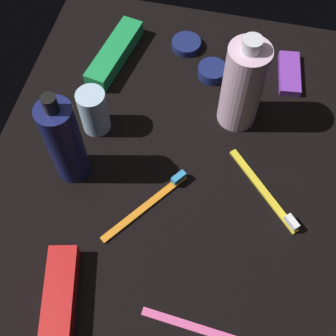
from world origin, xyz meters
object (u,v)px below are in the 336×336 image
Objects in this scene: toothbrush_orange at (150,202)px; toothpaste_box_red at (59,306)px; toothpaste_box_green at (115,53)px; cream_tin_right at (186,44)px; deodorant_stick at (94,111)px; cream_tin_left at (212,71)px; bodywash_bottle at (243,86)px; snack_bar_purple at (289,73)px; toothbrush_yellow at (267,194)px; lotion_bottle at (64,142)px; toothbrush_pink at (208,331)px.

toothpaste_box_red is (19.67, -8.90, 0.99)cm from toothbrush_orange.
toothpaste_box_green is 2.93× the size of cream_tin_right.
deodorant_stick is 1.62× the size of cream_tin_left.
snack_bar_purple is (-12.12, 8.83, -8.22)cm from bodywash_bottle.
toothbrush_orange is 2.54× the size of cream_tin_right.
toothbrush_yellow is 2.46× the size of cream_tin_left.
lotion_bottle is 1.93× the size of snack_bar_purple.
toothpaste_box_red is at bearing -24.35° from toothbrush_orange.
cream_tin_right is at bearing 152.16° from deodorant_stick.
deodorant_stick reaches higher than snack_bar_purple.
bodywash_bottle is at bearing 123.82° from lotion_bottle.
bodywash_bottle is 3.47× the size of cream_tin_left.
bodywash_bottle is at bearing -153.66° from toothbrush_yellow.
snack_bar_purple is 21.70cm from cream_tin_right.
toothpaste_box_green is at bearing -175.77° from deodorant_stick.
toothbrush_orange is 19.79cm from toothbrush_yellow.
deodorant_stick is at bearing -27.84° from cream_tin_right.
toothbrush_yellow reaches higher than snack_bar_purple.
toothpaste_box_red is (23.25, 5.67, -7.28)cm from lotion_bottle.
toothbrush_pink is 1.02× the size of toothpaste_box_red.
toothpaste_box_red reaches higher than cream_tin_left.
toothpaste_box_red is at bearing 7.79° from deodorant_stick.
bodywash_bottle is 1.89× the size of snack_bar_purple.
cream_tin_right is at bearing -165.17° from toothbrush_pink.
deodorant_stick is at bearing 173.04° from lotion_bottle.
deodorant_stick is 0.66× the size of toothbrush_yellow.
toothpaste_box_red reaches higher than cream_tin_right.
deodorant_stick is at bearing 174.28° from toothpaste_box_red.
deodorant_stick reaches higher than toothpaste_box_green.
toothpaste_box_green is (-8.87, -26.04, -7.37)cm from bodywash_bottle.
toothbrush_orange is at bearing 37.01° from toothpaste_box_green.
toothpaste_box_red is at bearing -85.97° from toothbrush_pink.
toothbrush_orange reaches higher than cream_tin_right.
toothbrush_yellow and cream_tin_left have the same top height.
bodywash_bottle reaches higher than toothpaste_box_red.
bodywash_bottle is 2.14× the size of deodorant_stick.
toothbrush_pink and toothbrush_yellow have the same top height.
toothpaste_box_red is at bearing -47.52° from toothbrush_yellow.
toothbrush_orange is 33.27cm from toothpaste_box_green.
toothbrush_yellow is 1.34× the size of snack_bar_purple.
toothbrush_yellow is (15.18, 7.51, -8.36)cm from bodywash_bottle.
toothbrush_pink reaches higher than snack_bar_purple.
toothpaste_box_green is (-24.05, -33.56, 0.99)cm from toothbrush_yellow.
cream_tin_left is at bearing 150.59° from toothpaste_box_red.
toothpaste_box_green is at bearing -153.89° from toothbrush_orange.
toothbrush_pink is 3.19× the size of cream_tin_left.
bodywash_bottle reaches higher than toothbrush_yellow.
cream_tin_left is (-26.42, 19.82, -7.82)cm from lotion_bottle.
cream_tin_right is (-32.66, 13.34, -8.10)cm from lotion_bottle.
cream_tin_right is at bearing -178.05° from toothbrush_orange.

